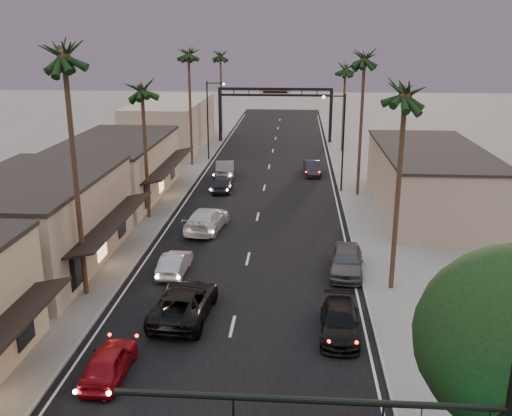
% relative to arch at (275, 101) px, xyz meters
% --- Properties ---
extents(ground, '(200.00, 200.00, 0.00)m').
position_rel_arch_xyz_m(ground, '(0.00, -30.00, -5.53)').
color(ground, slate).
rests_on(ground, ground).
extents(road, '(14.00, 120.00, 0.02)m').
position_rel_arch_xyz_m(road, '(0.00, -25.00, -5.53)').
color(road, black).
rests_on(road, ground).
extents(sidewalk_left, '(5.00, 92.00, 0.12)m').
position_rel_arch_xyz_m(sidewalk_left, '(-9.50, -18.00, -5.47)').
color(sidewalk_left, slate).
rests_on(sidewalk_left, ground).
extents(sidewalk_right, '(5.00, 92.00, 0.12)m').
position_rel_arch_xyz_m(sidewalk_right, '(9.50, -18.00, -5.47)').
color(sidewalk_right, slate).
rests_on(sidewalk_right, ground).
extents(storefront_mid, '(8.00, 14.00, 5.50)m').
position_rel_arch_xyz_m(storefront_mid, '(-13.00, -44.00, -2.78)').
color(storefront_mid, '#A29581').
rests_on(storefront_mid, ground).
extents(storefront_far, '(8.00, 16.00, 5.00)m').
position_rel_arch_xyz_m(storefront_far, '(-13.00, -28.00, -3.03)').
color(storefront_far, tan).
rests_on(storefront_far, ground).
extents(storefront_dist, '(8.00, 20.00, 6.00)m').
position_rel_arch_xyz_m(storefront_dist, '(-13.00, -5.00, -2.53)').
color(storefront_dist, '#A29581').
rests_on(storefront_dist, ground).
extents(building_right, '(8.00, 18.00, 5.00)m').
position_rel_arch_xyz_m(building_right, '(14.00, -30.00, -3.03)').
color(building_right, '#A29581').
rests_on(building_right, ground).
extents(arch, '(15.20, 0.40, 7.27)m').
position_rel_arch_xyz_m(arch, '(0.00, 0.00, 0.00)').
color(arch, black).
rests_on(arch, ground).
extents(streetlight_right, '(2.13, 0.30, 9.00)m').
position_rel_arch_xyz_m(streetlight_right, '(6.92, -25.00, -0.20)').
color(streetlight_right, black).
rests_on(streetlight_right, ground).
extents(streetlight_left, '(2.13, 0.30, 9.00)m').
position_rel_arch_xyz_m(streetlight_left, '(-6.92, -12.00, -0.20)').
color(streetlight_left, black).
rests_on(streetlight_left, ground).
extents(palm_lb, '(3.20, 3.20, 15.20)m').
position_rel_arch_xyz_m(palm_lb, '(-8.60, -48.00, 7.85)').
color(palm_lb, '#38281C').
rests_on(palm_lb, ground).
extents(palm_lc, '(3.20, 3.20, 12.20)m').
position_rel_arch_xyz_m(palm_lc, '(-8.60, -34.00, 4.94)').
color(palm_lc, '#38281C').
rests_on(palm_lc, ground).
extents(palm_ld, '(3.20, 3.20, 14.20)m').
position_rel_arch_xyz_m(palm_ld, '(-8.60, -15.00, 6.88)').
color(palm_ld, '#38281C').
rests_on(palm_ld, ground).
extents(palm_ra, '(3.20, 3.20, 13.20)m').
position_rel_arch_xyz_m(palm_ra, '(8.60, -46.00, 5.91)').
color(palm_ra, '#38281C').
rests_on(palm_ra, ground).
extents(palm_rb, '(3.20, 3.20, 14.20)m').
position_rel_arch_xyz_m(palm_rb, '(8.60, -26.00, 6.88)').
color(palm_rb, '#38281C').
rests_on(palm_rb, ground).
extents(palm_rc, '(3.20, 3.20, 12.20)m').
position_rel_arch_xyz_m(palm_rc, '(8.60, -6.00, 4.94)').
color(palm_rc, '#38281C').
rests_on(palm_rc, ground).
extents(palm_far, '(3.20, 3.20, 13.20)m').
position_rel_arch_xyz_m(palm_far, '(-8.30, 8.00, 5.91)').
color(palm_far, '#38281C').
rests_on(palm_far, ground).
extents(oncoming_red, '(1.68, 4.10, 1.39)m').
position_rel_arch_xyz_m(oncoming_red, '(-4.76, -55.70, -4.84)').
color(oncoming_red, maroon).
rests_on(oncoming_red, ground).
extents(oncoming_pickup, '(3.07, 6.02, 1.63)m').
position_rel_arch_xyz_m(oncoming_pickup, '(-2.59, -50.13, -4.72)').
color(oncoming_pickup, black).
rests_on(oncoming_pickup, ground).
extents(oncoming_silver, '(1.53, 4.06, 1.32)m').
position_rel_arch_xyz_m(oncoming_silver, '(-4.26, -44.63, -4.87)').
color(oncoming_silver, '#97979C').
rests_on(oncoming_silver, ground).
extents(oncoming_white, '(3.13, 6.04, 1.68)m').
position_rel_arch_xyz_m(oncoming_white, '(-3.55, -36.50, -4.70)').
color(oncoming_white, silver).
rests_on(oncoming_white, ground).
extents(oncoming_dgrey, '(2.03, 4.61, 1.54)m').
position_rel_arch_xyz_m(oncoming_dgrey, '(-3.86, -25.31, -4.76)').
color(oncoming_dgrey, black).
rests_on(oncoming_dgrey, ground).
extents(oncoming_grey_far, '(2.35, 5.33, 1.70)m').
position_rel_arch_xyz_m(oncoming_grey_far, '(-4.29, -19.81, -4.68)').
color(oncoming_grey_far, '#54545A').
rests_on(oncoming_grey_far, ground).
extents(curbside_black, '(2.12, 4.76, 1.36)m').
position_rel_arch_xyz_m(curbside_black, '(5.30, -51.41, -4.86)').
color(curbside_black, black).
rests_on(curbside_black, ground).
extents(curbside_grey, '(2.40, 5.07, 1.67)m').
position_rel_arch_xyz_m(curbside_grey, '(6.20, -43.87, -4.70)').
color(curbside_grey, '#46454A').
rests_on(curbside_grey, ground).
extents(curbside_far, '(1.85, 4.52, 1.46)m').
position_rel_arch_xyz_m(curbside_far, '(4.65, -18.41, -4.80)').
color(curbside_far, black).
rests_on(curbside_far, ground).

